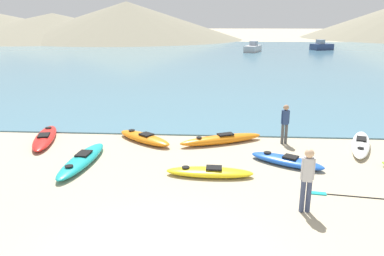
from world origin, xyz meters
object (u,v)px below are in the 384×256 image
kayak_on_sand_4 (287,161)px  kayak_on_sand_8 (221,139)px  kayak_on_sand_3 (45,138)px  person_near_foreground (307,176)px  kayak_on_sand_0 (144,138)px  moored_boat_1 (322,46)px  moored_boat_2 (253,48)px  kayak_on_sand_5 (210,172)px  kayak_on_sand_7 (82,160)px  kayak_on_sand_2 (361,144)px  person_near_waterline (285,122)px  loose_paddle (361,197)px

kayak_on_sand_4 → kayak_on_sand_8: bearing=136.1°
kayak_on_sand_3 → person_near_foreground: bearing=-29.4°
kayak_on_sand_0 → person_near_foreground: bearing=-45.9°
moored_boat_1 → kayak_on_sand_4: bearing=-105.8°
moored_boat_2 → kayak_on_sand_5: bearing=-96.6°
kayak_on_sand_4 → kayak_on_sand_7: (-7.11, -0.45, 0.01)m
kayak_on_sand_3 → kayak_on_sand_8: kayak_on_sand_8 is taller
kayak_on_sand_2 → kayak_on_sand_0: bearing=179.0°
kayak_on_sand_7 → person_near_waterline: (7.40, 2.77, 0.77)m
kayak_on_sand_2 → loose_paddle: kayak_on_sand_2 is taller
person_near_foreground → loose_paddle: person_near_foreground is taller
moored_boat_1 → kayak_on_sand_3: bearing=-116.1°
kayak_on_sand_4 → moored_boat_1: size_ratio=0.70×
person_near_waterline → kayak_on_sand_0: bearing=-178.4°
kayak_on_sand_3 → kayak_on_sand_7: bearing=-45.0°
kayak_on_sand_3 → person_near_foreground: size_ratio=2.05×
kayak_on_sand_2 → loose_paddle: bearing=-109.2°
kayak_on_sand_7 → person_near_foreground: size_ratio=2.06×
kayak_on_sand_2 → moored_boat_1: 50.03m
kayak_on_sand_3 → moored_boat_2: bearing=74.3°
kayak_on_sand_5 → loose_paddle: size_ratio=1.02×
kayak_on_sand_3 → person_near_waterline: bearing=1.9°
kayak_on_sand_4 → person_near_waterline: person_near_waterline is taller
kayak_on_sand_0 → kayak_on_sand_3: kayak_on_sand_0 is taller
kayak_on_sand_0 → kayak_on_sand_4: 5.84m
kayak_on_sand_5 → kayak_on_sand_0: bearing=129.7°
kayak_on_sand_5 → person_near_foreground: bearing=-40.2°
person_near_waterline → kayak_on_sand_3: bearing=-178.1°
kayak_on_sand_5 → kayak_on_sand_7: size_ratio=0.78×
loose_paddle → moored_boat_2: bearing=88.6°
kayak_on_sand_4 → moored_boat_2: bearing=86.4°
kayak_on_sand_3 → moored_boat_2: moored_boat_2 is taller
kayak_on_sand_7 → kayak_on_sand_3: bearing=135.0°
kayak_on_sand_5 → moored_boat_1: moored_boat_1 is taller
kayak_on_sand_8 → loose_paddle: (3.94, -4.55, -0.16)m
kayak_on_sand_2 → kayak_on_sand_5: size_ratio=1.27×
person_near_foreground → moored_boat_1: bearing=75.1°
kayak_on_sand_2 → moored_boat_2: size_ratio=0.77×
kayak_on_sand_5 → person_near_waterline: bearing=49.9°
kayak_on_sand_4 → loose_paddle: bearing=-54.8°
person_near_waterline → loose_paddle: (1.41, -4.71, -0.91)m
moored_boat_1 → moored_boat_2: (-11.46, -4.59, -0.02)m
kayak_on_sand_4 → loose_paddle: kayak_on_sand_4 is taller
moored_boat_1 → kayak_on_sand_5: bearing=-108.1°
kayak_on_sand_0 → person_near_foreground: size_ratio=1.56×
kayak_on_sand_2 → moored_boat_1: moored_boat_1 is taller
kayak_on_sand_2 → kayak_on_sand_7: size_ratio=0.99×
kayak_on_sand_7 → loose_paddle: (8.80, -1.95, -0.14)m
kayak_on_sand_4 → loose_paddle: size_ratio=0.95×
kayak_on_sand_2 → person_near_foreground: person_near_foreground is taller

